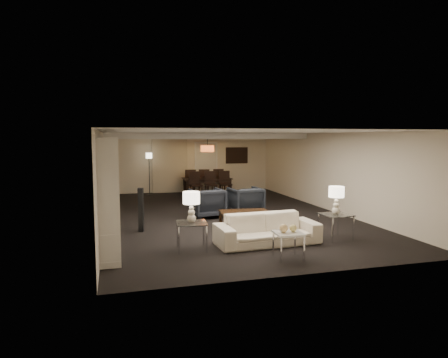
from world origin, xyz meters
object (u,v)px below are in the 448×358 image
Objects in this scene: dining_table at (207,186)px; floor_lamp at (149,174)px; floor_speaker at (141,210)px; vase_blue at (109,200)px; table_lamp_right at (336,200)px; chair_fm at (204,181)px; pendant_light at (207,149)px; marble_table at (288,245)px; coffee_table at (244,220)px; television at (111,193)px; chair_nm at (211,184)px; side_table_right at (335,226)px; chair_nr at (225,184)px; sofa at (267,229)px; chair_fr at (217,180)px; chair_nl at (196,185)px; armchair_right at (246,201)px; table_lamp_left at (191,207)px; armchair_left at (207,203)px; chair_fl at (190,181)px; side_table_left at (192,236)px.

dining_table is 2.43m from floor_lamp.
floor_speaker is 6.61m from dining_table.
table_lamp_right is at bearing 1.23° from vase_blue.
chair_fm is at bearing 84.92° from floor_speaker.
pendant_light reaches higher than marble_table.
coffee_table is 3.41m from television.
pendant_light is at bearing -101.86° from dining_table.
chair_fm is (3.75, 6.77, -0.53)m from television.
side_table_right is at bearing -75.80° from chair_nm.
dining_table is at bearing 64.39° from vase_blue.
chair_nr is at bearing 79.33° from coffee_table.
floor_speaker is 0.64× the size of floor_lamp.
chair_fr is at bearing 80.30° from sofa.
chair_nl and chair_nr have the same top height.
pendant_light is 0.51× the size of chair_fm.
table_lamp_left reaches higher than armchair_right.
television is 8.07m from chair_fr.
dining_table is 0.90m from chair_nr.
floor_speaker is 7.47m from chair_fr.
armchair_right reaches higher than sofa.
chair_nr is (2.74, 7.14, -0.40)m from table_lamp_left.
armchair_left and armchair_right have the same top height.
chair_nm is 0.59× the size of floor_lamp.
armchair_left is 0.48× the size of dining_table.
table_lamp_left reaches higher than chair_nm.
vase_blue reaches higher than side_table_right.
pendant_light is 0.80× the size of table_lamp_left.
chair_nm and chair_fl have the same top height.
floor_speaker is at bearing -121.11° from chair_nl.
television is at bearing 68.70° from chair_fm.
table_lamp_left is 8.10m from dining_table.
chair_nm is 1.00× the size of chair_fr.
floor_speaker is 6.37m from chair_nr.
chair_fm reaches higher than armchair_left.
television reaches higher than dining_table.
table_lamp_left is at bearing 180.00° from side_table_right.
chair_nl is at bearing 91.62° from coffee_table.
floor_speaker is (0.73, 2.04, -0.60)m from vase_blue.
floor_speaker is at bearing -116.19° from chair_nm.
chair_nl reaches higher than coffee_table.
coffee_table is at bearing 90.00° from marble_table.
chair_nr is at bearing -101.70° from armchair_right.
television is 6.65m from chair_nm.
pendant_light reaches higher than armchair_left.
armchair_right is 1.44× the size of table_lamp_right.
pendant_light is 7.19m from table_lamp_right.
table_lamp_left is 0.59× the size of floor_speaker.
side_table_left is at bearing -44.57° from floor_speaker.
sofa is at bearing 94.72° from chair_fm.
chair_fr is (1.04, 8.44, 0.17)m from sofa.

